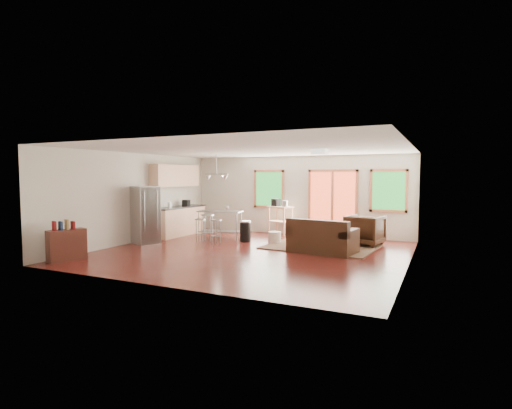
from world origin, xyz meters
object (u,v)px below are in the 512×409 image
at_px(coffee_table, 341,233).
at_px(kitchen_cart, 280,210).
at_px(armchair, 365,229).
at_px(ottoman, 322,236).
at_px(refrigerator, 146,215).
at_px(loveseat, 322,239).
at_px(island, 220,219).
at_px(rug, 321,247).

height_order(coffee_table, kitchen_cart, kitchen_cart).
xyz_separation_m(armchair, ottoman, (-1.18, -0.14, -0.25)).
height_order(coffee_table, refrigerator, refrigerator).
bearing_deg(armchair, refrigerator, 32.84).
distance_m(loveseat, island, 3.65).
bearing_deg(rug, loveseat, -72.97).
xyz_separation_m(loveseat, refrigerator, (-4.99, -0.77, 0.48)).
relative_size(rug, kitchen_cart, 2.39).
relative_size(coffee_table, kitchen_cart, 0.99).
relative_size(loveseat, ottoman, 2.58).
distance_m(coffee_table, kitchen_cart, 2.70).
xyz_separation_m(rug, coffee_table, (0.45, 0.45, 0.34)).
relative_size(coffee_table, ottoman, 1.75).
height_order(loveseat, ottoman, loveseat).
bearing_deg(island, ottoman, 8.39).
bearing_deg(loveseat, island, 172.71).
bearing_deg(kitchen_cart, ottoman, -31.81).
relative_size(rug, coffee_table, 2.41).
distance_m(rug, refrigerator, 5.06).
bearing_deg(refrigerator, coffee_table, 42.91).
bearing_deg(ottoman, coffee_table, -15.75).
relative_size(armchair, ottoman, 1.41).
height_order(loveseat, refrigerator, refrigerator).
relative_size(loveseat, refrigerator, 1.05).
distance_m(armchair, kitchen_cart, 3.10).
bearing_deg(island, coffee_table, 4.52).
xyz_separation_m(island, kitchen_cart, (1.38, 1.55, 0.22)).
height_order(coffee_table, ottoman, ottoman).
bearing_deg(armchair, rug, 47.10).
bearing_deg(island, refrigerator, -130.64).
bearing_deg(armchair, loveseat, 73.67).
relative_size(coffee_table, island, 0.82).
distance_m(coffee_table, island, 3.75).
height_order(rug, kitchen_cart, kitchen_cart).
bearing_deg(kitchen_cart, refrigerator, -131.16).
bearing_deg(armchair, coffee_table, 38.57).
height_order(armchair, kitchen_cart, kitchen_cart).
xyz_separation_m(armchair, island, (-4.31, -0.60, 0.12)).
distance_m(ottoman, island, 3.19).
height_order(island, kitchen_cart, kitchen_cart).
height_order(coffee_table, armchair, armchair).
height_order(refrigerator, kitchen_cart, refrigerator).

